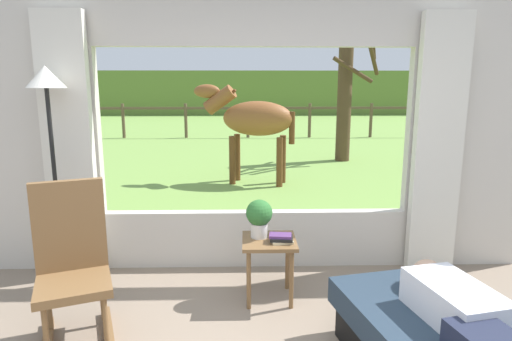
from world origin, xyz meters
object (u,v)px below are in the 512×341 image
Objects in this scene: side_table at (269,250)px; horse at (253,119)px; rocking_chair at (72,264)px; floor_lamp_left at (49,111)px; reclining_person at (471,322)px; potted_plant at (259,216)px; book_stack at (281,238)px; pasture_tree at (347,85)px.

horse reaches higher than side_table.
floor_lamp_left is at bearing 96.67° from rocking_chair.
reclining_person is at bearing -29.42° from floor_lamp_left.
potted_plant is 1.60× the size of book_stack.
rocking_chair is 2.15× the size of side_table.
potted_plant reaches higher than book_stack.
floor_lamp_left reaches higher than potted_plant.
horse is at bearing -133.97° from pasture_tree.
book_stack is (-0.92, 1.22, 0.03)m from reclining_person.
horse is (1.34, 4.71, 0.61)m from rocking_chair.
side_table is 0.14× the size of pasture_tree.
book_stack is at bearing -32.73° from side_table.
reclining_person is at bearing -52.93° from book_stack.
reclining_person is 0.74× the size of floor_lamp_left.
book_stack is at bearing -107.09° from pasture_tree.
pasture_tree is at bearing 69.93° from reclining_person.
potted_plant reaches higher than side_table.
side_table is (-1.02, 1.28, -0.10)m from reclining_person.
reclining_person is at bearing -38.29° from rocking_chair.
floor_lamp_left is (-1.93, 0.39, 1.00)m from book_stack.
side_table is at bearing -164.36° from horse.
pasture_tree is (2.14, 2.22, 0.58)m from horse.
side_table is 0.29× the size of horse.
rocking_chair is at bearing -156.16° from potted_plant.
rocking_chair is 0.29× the size of pasture_tree.
side_table is 0.29m from potted_plant.
horse reaches higher than reclining_person.
potted_plant is 6.79m from pasture_tree.
potted_plant is 0.18× the size of horse.
side_table is 2.18m from floor_lamp_left.
reclining_person is 5.62m from horse.
book_stack is 4.30m from horse.
potted_plant is 0.26m from book_stack.
reclining_person is 1.28× the size of rocking_chair.
side_table is at bearing 147.27° from book_stack.
rocking_chair reaches higher than potted_plant.
reclining_person is 2.53m from rocking_chair.
side_table is at bearing -36.87° from potted_plant.
side_table is 6.86m from pasture_tree.
reclining_person is 0.79× the size of horse.
floor_lamp_left is at bearing 169.92° from side_table.
book_stack reaches higher than side_table.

